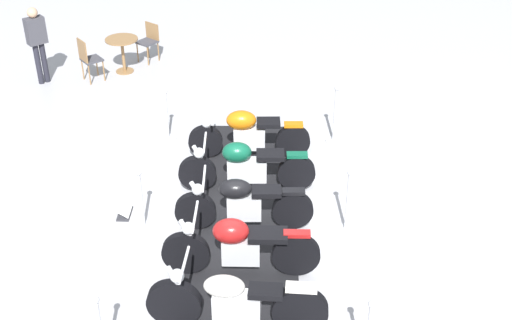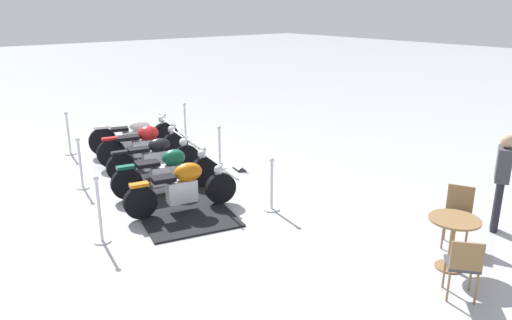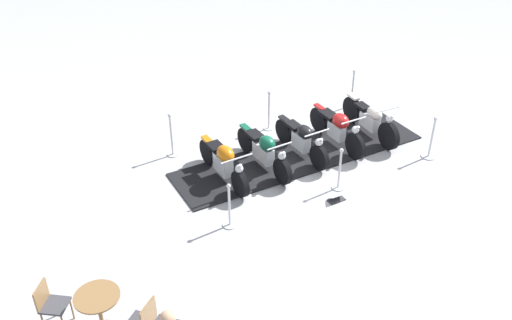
{
  "view_description": "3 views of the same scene",
  "coord_description": "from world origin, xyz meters",
  "px_view_note": "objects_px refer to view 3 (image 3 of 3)",
  "views": [
    {
      "loc": [
        1.53,
        8.2,
        6.42
      ],
      "look_at": [
        -0.35,
        -0.77,
        0.73
      ],
      "focal_mm": 47.65,
      "sensor_mm": 36.0,
      "label": 1
    },
    {
      "loc": [
        -4.69,
        -9.54,
        3.73
      ],
      "look_at": [
        1.08,
        -2.27,
        0.76
      ],
      "focal_mm": 34.46,
      "sensor_mm": 36.0,
      "label": 2
    },
    {
      "loc": [
        7.77,
        -8.59,
        7.23
      ],
      "look_at": [
        0.36,
        -1.81,
        0.83
      ],
      "focal_mm": 38.94,
      "sensor_mm": 36.0,
      "label": 3
    }
  ],
  "objects_px": {
    "motorcycle_copper": "(224,162)",
    "motorcycle_maroon": "(338,127)",
    "cafe_table": "(98,305)",
    "motorcycle_black": "(302,139)",
    "stanchion_left_mid": "(269,115)",
    "stanchion_left_rear": "(352,94)",
    "stanchion_right_mid": "(339,175)",
    "stanchion_right_front": "(229,212)",
    "info_placard": "(336,198)",
    "cafe_chair_across_table": "(50,303)",
    "motorcycle_cream": "(371,119)",
    "stanchion_left_front": "(172,140)",
    "motorcycle_forest": "(264,150)",
    "stanchion_right_rear": "(430,145)"
  },
  "relations": [
    {
      "from": "motorcycle_copper",
      "to": "motorcycle_maroon",
      "type": "xyz_separation_m",
      "value": [
        0.72,
        3.06,
        0.02
      ]
    },
    {
      "from": "cafe_table",
      "to": "motorcycle_black",
      "type": "bearing_deg",
      "value": 103.61
    },
    {
      "from": "motorcycle_black",
      "to": "stanchion_left_mid",
      "type": "xyz_separation_m",
      "value": [
        -1.54,
        0.37,
        -0.09
      ]
    },
    {
      "from": "motorcycle_maroon",
      "to": "stanchion_left_rear",
      "type": "distance_m",
      "value": 2.31
    },
    {
      "from": "stanchion_right_mid",
      "to": "cafe_table",
      "type": "bearing_deg",
      "value": -89.64
    },
    {
      "from": "motorcycle_copper",
      "to": "stanchion_right_front",
      "type": "distance_m",
      "value": 1.64
    },
    {
      "from": "motorcycle_black",
      "to": "cafe_table",
      "type": "height_order",
      "value": "motorcycle_black"
    },
    {
      "from": "info_placard",
      "to": "cafe_chair_across_table",
      "type": "distance_m",
      "value": 6.13
    },
    {
      "from": "stanchion_left_rear",
      "to": "stanchion_right_mid",
      "type": "xyz_separation_m",
      "value": [
        2.39,
        -3.37,
        -0.03
      ]
    },
    {
      "from": "motorcycle_copper",
      "to": "motorcycle_cream",
      "type": "height_order",
      "value": "motorcycle_cream"
    },
    {
      "from": "stanchion_left_front",
      "to": "cafe_table",
      "type": "xyz_separation_m",
      "value": [
        3.69,
        -3.99,
        0.17
      ]
    },
    {
      "from": "motorcycle_cream",
      "to": "stanchion_right_front",
      "type": "distance_m",
      "value": 5.05
    },
    {
      "from": "motorcycle_forest",
      "to": "info_placard",
      "type": "height_order",
      "value": "motorcycle_forest"
    },
    {
      "from": "motorcycle_copper",
      "to": "stanchion_left_mid",
      "type": "bearing_deg",
      "value": 125.09
    },
    {
      "from": "motorcycle_copper",
      "to": "stanchion_right_mid",
      "type": "xyz_separation_m",
      "value": [
        1.96,
        1.69,
        -0.14
      ]
    },
    {
      "from": "motorcycle_maroon",
      "to": "cafe_table",
      "type": "height_order",
      "value": "motorcycle_maroon"
    },
    {
      "from": "stanchion_right_front",
      "to": "info_placard",
      "type": "distance_m",
      "value": 2.45
    },
    {
      "from": "stanchion_right_front",
      "to": "stanchion_left_mid",
      "type": "relative_size",
      "value": 0.93
    },
    {
      "from": "motorcycle_copper",
      "to": "cafe_table",
      "type": "height_order",
      "value": "motorcycle_copper"
    },
    {
      "from": "motorcycle_maroon",
      "to": "stanchion_right_front",
      "type": "relative_size",
      "value": 2.1
    },
    {
      "from": "motorcycle_black",
      "to": "cafe_table",
      "type": "xyz_separation_m",
      "value": [
        1.52,
        -6.26,
        0.11
      ]
    },
    {
      "from": "stanchion_right_front",
      "to": "info_placard",
      "type": "bearing_deg",
      "value": 67.96
    },
    {
      "from": "stanchion_left_mid",
      "to": "motorcycle_black",
      "type": "bearing_deg",
      "value": -13.42
    },
    {
      "from": "motorcycle_copper",
      "to": "stanchion_left_mid",
      "type": "height_order",
      "value": "stanchion_left_mid"
    },
    {
      "from": "motorcycle_maroon",
      "to": "stanchion_left_mid",
      "type": "relative_size",
      "value": 1.96
    },
    {
      "from": "motorcycle_forest",
      "to": "motorcycle_copper",
      "type": "bearing_deg",
      "value": -92.06
    },
    {
      "from": "cafe_chair_across_table",
      "to": "motorcycle_copper",
      "type": "bearing_deg",
      "value": 66.12
    },
    {
      "from": "stanchion_right_mid",
      "to": "info_placard",
      "type": "xyz_separation_m",
      "value": [
        0.28,
        -0.39,
        -0.31
      ]
    },
    {
      "from": "motorcycle_copper",
      "to": "stanchion_left_mid",
      "type": "xyz_separation_m",
      "value": [
        -1.06,
        2.41,
        -0.1
      ]
    },
    {
      "from": "motorcycle_copper",
      "to": "motorcycle_forest",
      "type": "xyz_separation_m",
      "value": [
        0.24,
        1.02,
        -0.02
      ]
    },
    {
      "from": "stanchion_right_front",
      "to": "stanchion_right_rear",
      "type": "relative_size",
      "value": 0.94
    },
    {
      "from": "stanchion_right_rear",
      "to": "info_placard",
      "type": "height_order",
      "value": "stanchion_right_rear"
    },
    {
      "from": "motorcycle_copper",
      "to": "info_placard",
      "type": "relative_size",
      "value": 5.08
    },
    {
      "from": "motorcycle_maroon",
      "to": "motorcycle_cream",
      "type": "xyz_separation_m",
      "value": [
        0.24,
        1.02,
        -0.05
      ]
    },
    {
      "from": "motorcycle_cream",
      "to": "stanchion_right_rear",
      "type": "distance_m",
      "value": 1.65
    },
    {
      "from": "motorcycle_black",
      "to": "motorcycle_forest",
      "type": "bearing_deg",
      "value": -91.97
    },
    {
      "from": "motorcycle_black",
      "to": "motorcycle_cream",
      "type": "bearing_deg",
      "value": 87.78
    },
    {
      "from": "motorcycle_forest",
      "to": "motorcycle_maroon",
      "type": "relative_size",
      "value": 1.03
    },
    {
      "from": "stanchion_left_front",
      "to": "stanchion_right_front",
      "type": "bearing_deg",
      "value": -13.46
    },
    {
      "from": "motorcycle_copper",
      "to": "motorcycle_cream",
      "type": "relative_size",
      "value": 0.96
    },
    {
      "from": "motorcycle_forest",
      "to": "cafe_table",
      "type": "distance_m",
      "value": 5.53
    },
    {
      "from": "motorcycle_maroon",
      "to": "cafe_chair_across_table",
      "type": "relative_size",
      "value": 2.46
    },
    {
      "from": "info_placard",
      "to": "cafe_table",
      "type": "xyz_separation_m",
      "value": [
        -0.24,
        -5.52,
        0.54
      ]
    },
    {
      "from": "cafe_table",
      "to": "info_placard",
      "type": "bearing_deg",
      "value": 87.48
    },
    {
      "from": "motorcycle_copper",
      "to": "motorcycle_forest",
      "type": "distance_m",
      "value": 1.05
    },
    {
      "from": "motorcycle_copper",
      "to": "motorcycle_black",
      "type": "relative_size",
      "value": 1.03
    },
    {
      "from": "motorcycle_forest",
      "to": "stanchion_left_front",
      "type": "relative_size",
      "value": 1.95
    },
    {
      "from": "motorcycle_cream",
      "to": "info_placard",
      "type": "height_order",
      "value": "motorcycle_cream"
    },
    {
      "from": "motorcycle_forest",
      "to": "motorcycle_cream",
      "type": "distance_m",
      "value": 3.14
    },
    {
      "from": "motorcycle_cream",
      "to": "cafe_table",
      "type": "height_order",
      "value": "motorcycle_cream"
    }
  ]
}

